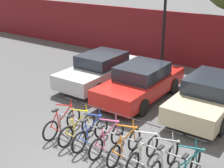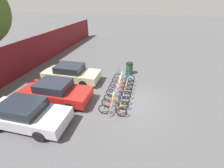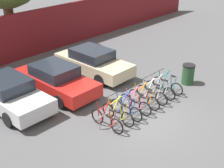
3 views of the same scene
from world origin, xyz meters
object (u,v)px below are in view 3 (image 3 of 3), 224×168
bicycle_silver (160,89)px  car_beige (93,62)px  bicycle_blue (126,109)px  bicycle_teal (167,85)px  bicycle_pink (135,104)px  bike_rack (138,97)px  bicycle_red (107,120)px  car_silver (9,93)px  car_red (56,79)px  trash_bin (188,74)px  bicycle_yellow (118,114)px  bicycle_white (152,94)px  bicycle_orange (144,99)px

bicycle_silver → car_beige: size_ratio=0.38×
bicycle_blue → bicycle_teal: bearing=3.6°
bicycle_pink → car_beige: size_ratio=0.38×
bike_rack → bicycle_teal: (2.11, -0.15, -0.12)m
bicycle_red → car_silver: 4.60m
car_red → trash_bin: 6.58m
bicycle_yellow → bicycle_blue: 0.52m
car_red → trash_bin: size_ratio=4.30×
bicycle_red → bicycle_blue: (1.16, 0.00, 0.00)m
bicycle_blue → bike_rack: bearing=12.4°
bicycle_pink → trash_bin: 3.97m
bicycle_white → trash_bin: bicycle_white is taller
trash_bin → car_beige: bearing=118.7°
bike_rack → bicycle_orange: bicycle_orange is taller
trash_bin → bicycle_teal: bearing=171.5°
bicycle_white → car_silver: (-4.64, 4.27, 0.31)m
bicycle_white → bicycle_teal: 1.27m
bicycle_yellow → bicycle_pink: bearing=4.0°
bicycle_white → trash_bin: size_ratio=1.66×
bicycle_blue → bicycle_silver: same height
bicycle_yellow → bicycle_pink: size_ratio=1.00×
bicycle_yellow → car_silver: car_silver is taller
car_beige → bicycle_orange: bearing=-103.0°
bicycle_red → bicycle_white: same height
bicycle_pink → bicycle_white: 1.19m
bike_rack → bicycle_pink: 0.39m
bicycle_silver → car_silver: car_silver is taller
bicycle_orange → bicycle_white: size_ratio=1.00×
bicycle_orange → trash_bin: bearing=-7.8°
car_silver → bicycle_blue: bearing=-56.3°
bicycle_silver → bicycle_pink: bearing=-179.4°
bicycle_silver → car_silver: (-5.27, 4.27, 0.31)m
bicycle_blue → bicycle_pink: 0.61m
bicycle_blue → bicycle_pink: bearing=3.6°
bicycle_orange → car_beige: car_beige is taller
bicycle_teal → car_beige: car_beige is taller
bicycle_pink → car_red: bearing=107.1°
car_beige → trash_bin: car_beige is taller
bicycle_yellow → bicycle_white: 2.32m
bicycle_white → trash_bin: bearing=-5.2°
bicycle_orange → bicycle_yellow: bearing=176.0°
bicycle_teal → bicycle_yellow: bearing=176.3°
bike_rack → car_silver: 5.61m
bicycle_yellow → car_beige: bearing=61.1°
bicycle_silver → car_beige: (-0.26, 4.17, 0.31)m
bicycle_yellow → bicycle_white: same height
bicycle_red → trash_bin: 5.74m
bicycle_white → car_red: bearing=120.6°
bicycle_white → bicycle_teal: same height
bicycle_pink → car_silver: 5.50m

